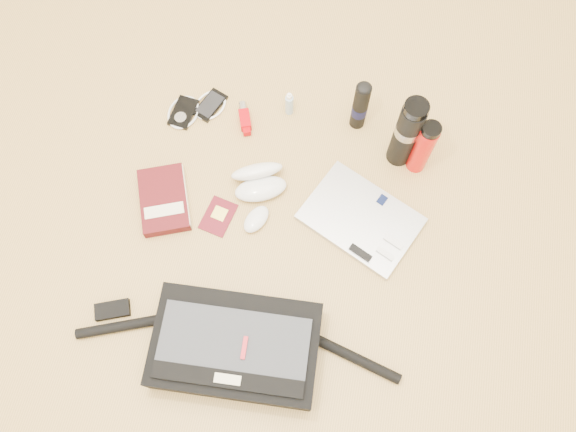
{
  "coord_description": "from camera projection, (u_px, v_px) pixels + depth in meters",
  "views": [
    {
      "loc": [
        0.15,
        -0.46,
        1.57
      ],
      "look_at": [
        0.03,
        0.11,
        0.06
      ],
      "focal_mm": 35.0,
      "sensor_mm": 36.0,
      "label": 1
    }
  ],
  "objects": [
    {
      "name": "ground",
      "position": [
        271.0,
        256.0,
        1.63
      ],
      "size": [
        4.0,
        4.0,
        0.0
      ],
      "primitive_type": "plane",
      "color": "tan",
      "rests_on": "ground"
    },
    {
      "name": "messenger_bag",
      "position": [
        235.0,
        346.0,
        1.49
      ],
      "size": [
        0.89,
        0.3,
        0.12
      ],
      "rotation": [
        0.0,
        0.0,
        0.07
      ],
      "color": "black",
      "rests_on": "ground"
    },
    {
      "name": "laptop",
      "position": [
        361.0,
        219.0,
        1.66
      ],
      "size": [
        0.39,
        0.34,
        0.03
      ],
      "rotation": [
        0.0,
        0.0,
        -0.43
      ],
      "color": "#ADADAF",
      "rests_on": "ground"
    },
    {
      "name": "book",
      "position": [
        164.0,
        200.0,
        1.68
      ],
      "size": [
        0.21,
        0.25,
        0.04
      ],
      "rotation": [
        0.0,
        0.0,
        0.39
      ],
      "color": "#460B0F",
      "rests_on": "ground"
    },
    {
      "name": "passport",
      "position": [
        218.0,
        216.0,
        1.68
      ],
      "size": [
        0.1,
        0.13,
        0.01
      ],
      "rotation": [
        0.0,
        0.0,
        -0.2
      ],
      "color": "#540C15",
      "rests_on": "ground"
    },
    {
      "name": "mouse",
      "position": [
        256.0,
        219.0,
        1.66
      ],
      "size": [
        0.09,
        0.11,
        0.03
      ],
      "rotation": [
        0.0,
        0.0,
        -0.42
      ],
      "color": "silver",
      "rests_on": "ground"
    },
    {
      "name": "sunglasses_case",
      "position": [
        259.0,
        180.0,
        1.69
      ],
      "size": [
        0.2,
        0.19,
        0.09
      ],
      "rotation": [
        0.0,
        0.0,
        0.43
      ],
      "color": "silver",
      "rests_on": "ground"
    },
    {
      "name": "ipod",
      "position": [
        183.0,
        113.0,
        1.8
      ],
      "size": [
        0.11,
        0.12,
        0.01
      ],
      "rotation": [
        0.0,
        0.0,
        -0.11
      ],
      "color": "black",
      "rests_on": "ground"
    },
    {
      "name": "phone",
      "position": [
        210.0,
        105.0,
        1.81
      ],
      "size": [
        0.12,
        0.13,
        0.01
      ],
      "rotation": [
        0.0,
        0.0,
        -0.38
      ],
      "color": "black",
      "rests_on": "ground"
    },
    {
      "name": "inhaler",
      "position": [
        245.0,
        118.0,
        1.79
      ],
      "size": [
        0.06,
        0.12,
        0.03
      ],
      "rotation": [
        0.0,
        0.0,
        0.37
      ],
      "color": "#AD040B",
      "rests_on": "ground"
    },
    {
      "name": "spray_bottle",
      "position": [
        289.0,
        104.0,
        1.77
      ],
      "size": [
        0.03,
        0.03,
        0.1
      ],
      "rotation": [
        0.0,
        0.0,
        -0.4
      ],
      "color": "#96B5C9",
      "rests_on": "ground"
    },
    {
      "name": "aerosol_can",
      "position": [
        360.0,
        105.0,
        1.7
      ],
      "size": [
        0.06,
        0.06,
        0.21
      ],
      "rotation": [
        0.0,
        0.0,
        0.39
      ],
      "color": "black",
      "rests_on": "ground"
    },
    {
      "name": "thermos_black",
      "position": [
        407.0,
        133.0,
        1.62
      ],
      "size": [
        0.09,
        0.09,
        0.29
      ],
      "rotation": [
        0.0,
        0.0,
        -0.18
      ],
      "color": "black",
      "rests_on": "ground"
    },
    {
      "name": "thermos_red",
      "position": [
        423.0,
        147.0,
        1.64
      ],
      "size": [
        0.07,
        0.07,
        0.22
      ],
      "rotation": [
        0.0,
        0.0,
        0.34
      ],
      "color": "red",
      "rests_on": "ground"
    }
  ]
}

